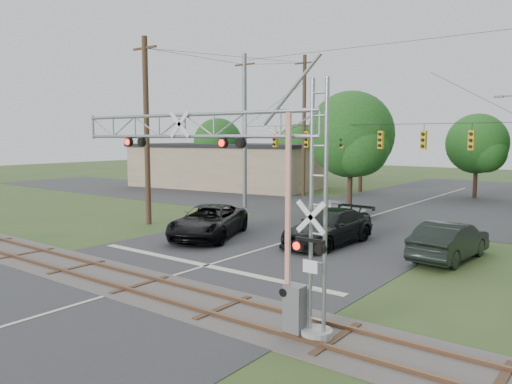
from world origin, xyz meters
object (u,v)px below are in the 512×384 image
Objects in this scene: car_dark at (329,227)px; sedan_silver at (338,209)px; crossing_gantry at (229,176)px; commercial_building at (227,165)px; traffic_signal_span at (375,132)px; pickup_black at (209,222)px.

sedan_silver is (-3.31, 7.19, -0.21)m from car_dark.
commercial_building is (-25.46, 29.50, -1.94)m from crossing_gantry.
traffic_signal_span is 24.70m from commercial_building.
pickup_black is at bearing -154.87° from car_dark.
traffic_signal_span reaches higher than commercial_building.
traffic_signal_span is 0.92× the size of commercial_building.
pickup_black is (-8.53, 8.30, -3.39)m from crossing_gantry.
car_dark is 0.29× the size of commercial_building.
crossing_gantry reaches higher than commercial_building.
crossing_gantry is at bearing -176.64° from sedan_silver.
commercial_building reaches higher than pickup_black.
commercial_building is at bearing 106.00° from pickup_black.
car_dark is (-2.60, 10.74, -3.38)m from crossing_gantry.
traffic_signal_span is at bearing 100.73° from car_dark.
pickup_black is at bearing 135.81° from crossing_gantry.
traffic_signal_span is 3.21× the size of car_dark.
commercial_building is (-22.86, 18.77, 1.45)m from car_dark.
car_dark is (5.93, 2.44, 0.01)m from pickup_black.
traffic_signal_span is 4.98× the size of sedan_silver.
car_dark is 1.55× the size of sedan_silver.
commercial_building is at bearing 152.91° from traffic_signal_span.
traffic_signal_span is at bearing 101.30° from crossing_gantry.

